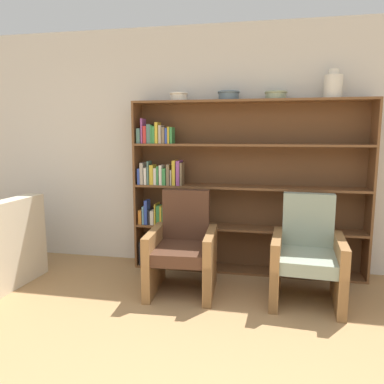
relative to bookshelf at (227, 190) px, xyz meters
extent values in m
cube|color=silver|center=(0.16, 0.17, 0.45)|extent=(12.00, 0.06, 2.75)
cube|color=brown|center=(-1.04, -0.02, 0.03)|extent=(0.02, 0.30, 1.91)
cube|color=brown|center=(1.50, -0.02, 0.03)|extent=(0.02, 0.30, 1.91)
cube|color=brown|center=(0.23, -0.02, 0.97)|extent=(2.52, 0.30, 0.02)
cube|color=brown|center=(0.23, -0.02, -0.91)|extent=(2.52, 0.30, 0.03)
cube|color=brown|center=(0.23, 0.12, 0.03)|extent=(2.52, 0.01, 1.91)
cube|color=black|center=(-1.00, -0.09, -0.76)|extent=(0.02, 0.13, 0.27)
cube|color=#4C756B|center=(-0.96, -0.08, -0.80)|extent=(0.04, 0.15, 0.20)
cube|color=#994C99|center=(-0.91, -0.06, -0.81)|extent=(0.03, 0.18, 0.17)
cube|color=black|center=(-0.88, -0.07, -0.79)|extent=(0.03, 0.17, 0.21)
cube|color=orange|center=(-0.84, -0.08, -0.78)|extent=(0.03, 0.14, 0.23)
cube|color=black|center=(-0.80, -0.08, -0.80)|extent=(0.04, 0.14, 0.20)
cube|color=#4C756B|center=(-0.76, -0.06, -0.78)|extent=(0.04, 0.19, 0.24)
cube|color=orange|center=(-0.71, -0.09, -0.78)|extent=(0.02, 0.13, 0.24)
cube|color=black|center=(-0.69, -0.08, -0.77)|extent=(0.03, 0.14, 0.26)
cube|color=#4C756B|center=(-0.65, -0.06, -0.78)|extent=(0.03, 0.19, 0.24)
cube|color=#388C47|center=(-0.61, -0.08, -0.77)|extent=(0.03, 0.14, 0.26)
cube|color=black|center=(-0.58, -0.09, -0.82)|extent=(0.02, 0.12, 0.16)
cube|color=#B2A899|center=(-0.56, -0.07, -0.78)|extent=(0.02, 0.16, 0.24)
cube|color=black|center=(-0.53, -0.07, -0.79)|extent=(0.02, 0.16, 0.22)
cube|color=brown|center=(0.23, -0.02, -0.42)|extent=(2.52, 0.30, 0.02)
cube|color=orange|center=(-0.99, -0.05, -0.33)|extent=(0.04, 0.20, 0.16)
cube|color=#669EB2|center=(-0.95, -0.08, -0.30)|extent=(0.02, 0.15, 0.21)
cube|color=#334CB2|center=(-0.92, -0.09, -0.27)|extent=(0.04, 0.13, 0.28)
cube|color=black|center=(-0.88, -0.06, -0.32)|extent=(0.02, 0.18, 0.17)
cube|color=white|center=(-0.85, -0.07, -0.33)|extent=(0.04, 0.17, 0.16)
cube|color=gold|center=(-0.81, -0.06, -0.29)|extent=(0.02, 0.20, 0.24)
cube|color=#388C47|center=(-0.77, -0.09, -0.30)|extent=(0.04, 0.13, 0.22)
cube|color=gold|center=(-0.74, -0.06, -0.30)|extent=(0.02, 0.19, 0.22)
cube|color=#388C47|center=(-0.72, -0.08, -0.30)|extent=(0.02, 0.14, 0.21)
cube|color=#4C756B|center=(-0.68, -0.06, -0.30)|extent=(0.03, 0.19, 0.22)
cube|color=black|center=(-0.64, -0.09, -0.30)|extent=(0.04, 0.13, 0.21)
cube|color=white|center=(-0.60, -0.09, -0.31)|extent=(0.03, 0.13, 0.21)
cube|color=white|center=(-0.55, -0.06, -0.28)|extent=(0.04, 0.18, 0.25)
cube|color=gold|center=(-0.52, -0.08, -0.27)|extent=(0.02, 0.14, 0.27)
cube|color=brown|center=(0.23, -0.02, 0.04)|extent=(2.52, 0.30, 0.02)
cube|color=#334CB2|center=(-0.99, -0.09, 0.15)|extent=(0.03, 0.13, 0.18)
cube|color=#B2A899|center=(-0.96, -0.07, 0.18)|extent=(0.04, 0.16, 0.25)
cube|color=white|center=(-0.92, -0.08, 0.15)|extent=(0.03, 0.15, 0.19)
cube|color=#4C756B|center=(-0.88, -0.09, 0.19)|extent=(0.02, 0.13, 0.27)
cube|color=gold|center=(-0.84, -0.08, 0.17)|extent=(0.04, 0.16, 0.22)
cube|color=white|center=(-0.80, -0.05, 0.15)|extent=(0.03, 0.20, 0.19)
cube|color=#388C47|center=(-0.77, -0.07, 0.16)|extent=(0.02, 0.16, 0.21)
cube|color=white|center=(-0.74, -0.09, 0.17)|extent=(0.03, 0.14, 0.22)
cube|color=#388C47|center=(-0.70, -0.08, 0.15)|extent=(0.04, 0.14, 0.19)
cube|color=#7F6B4C|center=(-0.65, -0.09, 0.17)|extent=(0.03, 0.12, 0.23)
cube|color=#B2A899|center=(-0.62, -0.06, 0.14)|extent=(0.02, 0.20, 0.17)
cube|color=gold|center=(-0.59, -0.06, 0.20)|extent=(0.04, 0.18, 0.28)
cube|color=#994C99|center=(-0.54, -0.06, 0.19)|extent=(0.04, 0.19, 0.27)
cube|color=#7F6B4C|center=(-0.50, -0.08, 0.18)|extent=(0.02, 0.15, 0.25)
cube|color=brown|center=(0.23, -0.02, 0.51)|extent=(2.52, 0.30, 0.02)
cube|color=#4C756B|center=(-0.99, -0.07, 0.60)|extent=(0.04, 0.17, 0.17)
cube|color=#994C99|center=(-0.95, -0.08, 0.66)|extent=(0.02, 0.15, 0.28)
cube|color=red|center=(-0.91, -0.09, 0.62)|extent=(0.04, 0.13, 0.19)
cube|color=#4C756B|center=(-0.87, -0.07, 0.63)|extent=(0.04, 0.16, 0.21)
cube|color=#388C47|center=(-0.84, -0.08, 0.62)|extent=(0.02, 0.15, 0.20)
cube|color=#388C47|center=(-0.81, -0.08, 0.62)|extent=(0.03, 0.15, 0.19)
cube|color=gold|center=(-0.78, -0.08, 0.64)|extent=(0.03, 0.15, 0.23)
cube|color=#B2A899|center=(-0.74, -0.08, 0.62)|extent=(0.03, 0.16, 0.20)
cube|color=#7F6B4C|center=(-0.70, -0.09, 0.61)|extent=(0.03, 0.14, 0.18)
cube|color=#334CB2|center=(-0.67, -0.09, 0.61)|extent=(0.02, 0.13, 0.17)
cube|color=gold|center=(-0.64, -0.06, 0.61)|extent=(0.02, 0.18, 0.18)
cube|color=#388C47|center=(-0.61, -0.08, 0.61)|extent=(0.03, 0.15, 0.18)
cylinder|color=silver|center=(-0.55, -0.02, 1.03)|extent=(0.18, 0.18, 0.09)
torus|color=silver|center=(-0.55, -0.02, 1.07)|extent=(0.20, 0.20, 0.02)
cylinder|color=slate|center=(0.00, -0.02, 1.03)|extent=(0.22, 0.22, 0.09)
torus|color=slate|center=(0.00, -0.02, 1.07)|extent=(0.24, 0.24, 0.02)
cylinder|color=gray|center=(0.50, -0.02, 1.03)|extent=(0.21, 0.21, 0.08)
torus|color=gray|center=(0.50, -0.02, 1.06)|extent=(0.24, 0.24, 0.02)
cylinder|color=silver|center=(1.07, -0.02, 1.10)|extent=(0.18, 0.18, 0.23)
cylinder|color=silver|center=(1.07, -0.02, 1.25)|extent=(0.10, 0.10, 0.06)
cube|color=beige|center=(-2.42, -0.52, -0.62)|extent=(0.88, 0.17, 0.60)
cube|color=olive|center=(-0.06, -1.01, -0.73)|extent=(0.07, 0.07, 0.38)
cube|color=olive|center=(-0.63, -1.04, -0.73)|extent=(0.07, 0.07, 0.38)
cube|color=olive|center=(-0.09, -0.40, -0.73)|extent=(0.07, 0.07, 0.38)
cube|color=olive|center=(-0.66, -0.43, -0.73)|extent=(0.07, 0.07, 0.38)
cube|color=#4C2D1E|center=(-0.36, -0.72, -0.51)|extent=(0.51, 0.66, 0.12)
cube|color=#4C2D1E|center=(-0.38, -0.44, -0.21)|extent=(0.49, 0.15, 0.54)
cube|color=olive|center=(-0.08, -0.71, -0.61)|extent=(0.12, 0.68, 0.62)
cube|color=olive|center=(-0.64, -0.74, -0.61)|extent=(0.12, 0.68, 0.62)
cube|color=olive|center=(1.08, -1.05, -0.73)|extent=(0.07, 0.07, 0.38)
cube|color=olive|center=(0.52, -1.01, -0.73)|extent=(0.07, 0.07, 0.38)
cube|color=olive|center=(1.13, -0.44, -0.73)|extent=(0.07, 0.07, 0.38)
cube|color=olive|center=(0.56, -0.40, -0.73)|extent=(0.07, 0.07, 0.38)
cube|color=gray|center=(0.82, -0.72, -0.51)|extent=(0.52, 0.67, 0.12)
cube|color=gray|center=(0.84, -0.44, -0.21)|extent=(0.49, 0.15, 0.54)
cube|color=olive|center=(1.10, -0.74, -0.61)|extent=(0.13, 0.68, 0.62)
cube|color=olive|center=(0.54, -0.70, -0.61)|extent=(0.13, 0.68, 0.62)
camera|label=1|loc=(0.42, -4.16, 0.63)|focal=35.00mm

